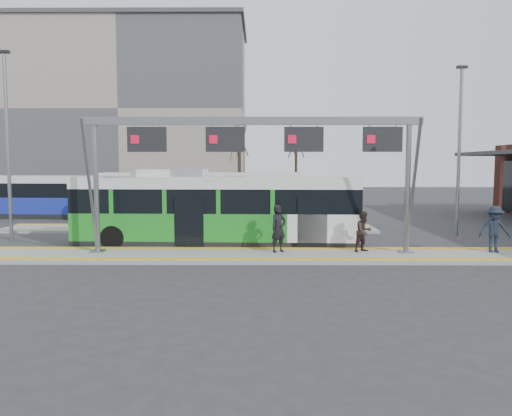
{
  "coord_description": "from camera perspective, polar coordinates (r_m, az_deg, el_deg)",
  "views": [
    {
      "loc": [
        -0.17,
        -18.88,
        3.55
      ],
      "look_at": [
        -0.35,
        3.0,
        1.63
      ],
      "focal_mm": 35.0,
      "sensor_mm": 36.0,
      "label": 1
    }
  ],
  "objects": [
    {
      "name": "passenger_b",
      "position": [
        19.91,
        12.22,
        -2.64
      ],
      "size": [
        0.97,
        0.91,
        1.58
      ],
      "primitive_type": "imported",
      "rotation": [
        0.0,
        0.0,
        0.55
      ],
      "color": "#2F231F",
      "rests_on": "platform_main"
    },
    {
      "name": "lamp_east",
      "position": [
        26.77,
        22.21,
        6.49
      ],
      "size": [
        0.5,
        0.25,
        8.35
      ],
      "color": "slate",
      "rests_on": "ground"
    },
    {
      "name": "tree_left",
      "position": [
        48.96,
        -1.89,
        7.74
      ],
      "size": [
        1.4,
        1.4,
        7.76
      ],
      "color": "#382B21",
      "rests_on": "ground"
    },
    {
      "name": "passenger_c",
      "position": [
        21.39,
        25.6,
        -2.2
      ],
      "size": [
        1.24,
        0.82,
        1.8
      ],
      "primitive_type": "imported",
      "rotation": [
        0.0,
        0.0,
        -0.13
      ],
      "color": "#1A2230",
      "rests_on": "platform_main"
    },
    {
      "name": "ground",
      "position": [
        19.21,
        0.97,
        -5.64
      ],
      "size": [
        120.0,
        120.0,
        0.0
      ],
      "primitive_type": "plane",
      "color": "#2D2D30",
      "rests_on": "ground"
    },
    {
      "name": "lamp_west",
      "position": [
        25.68,
        -26.52,
        6.79
      ],
      "size": [
        0.5,
        0.25,
        8.67
      ],
      "color": "slate",
      "rests_on": "ground"
    },
    {
      "name": "gantry",
      "position": [
        19.15,
        -0.07,
        7.25
      ],
      "size": [
        13.0,
        1.68,
        5.2
      ],
      "color": "slate",
      "rests_on": "platform_main"
    },
    {
      "name": "tree_mid",
      "position": [
        50.97,
        4.62,
        7.4
      ],
      "size": [
        1.4,
        1.4,
        7.52
      ],
      "color": "#382B21",
      "rests_on": "ground"
    },
    {
      "name": "tree_far",
      "position": [
        54.7,
        -22.41,
        8.2
      ],
      "size": [
        1.4,
        1.4,
        9.18
      ],
      "color": "#382B21",
      "rests_on": "ground"
    },
    {
      "name": "bg_bus_green",
      "position": [
        30.62,
        -6.25,
        1.15
      ],
      "size": [
        12.32,
        3.15,
        3.05
      ],
      "rotation": [
        0.0,
        0.0,
        0.05
      ],
      "color": "black",
      "rests_on": "ground"
    },
    {
      "name": "tactile_second",
      "position": [
        28.49,
        -7.27,
        -1.87
      ],
      "size": [
        20.0,
        0.35,
        0.02
      ],
      "color": "gold",
      "rests_on": "platform_second"
    },
    {
      "name": "platform_second",
      "position": [
        27.37,
        -7.59,
        -2.33
      ],
      "size": [
        20.0,
        3.0,
        0.15
      ],
      "primitive_type": "cube",
      "color": "gray",
      "rests_on": "ground"
    },
    {
      "name": "tactile_main",
      "position": [
        19.18,
        0.97,
        -5.17
      ],
      "size": [
        22.0,
        2.65,
        0.02
      ],
      "color": "gold",
      "rests_on": "platform_main"
    },
    {
      "name": "hero_bus",
      "position": [
        21.76,
        -4.56,
        -0.34
      ],
      "size": [
        12.23,
        3.01,
        3.34
      ],
      "rotation": [
        0.0,
        0.0,
        -0.04
      ],
      "color": "black",
      "rests_on": "ground"
    },
    {
      "name": "bg_bus_blue",
      "position": [
        36.31,
        -23.17,
        1.17
      ],
      "size": [
        10.85,
        3.11,
        2.79
      ],
      "rotation": [
        0.0,
        0.0,
        -0.07
      ],
      "color": "black",
      "rests_on": "ground"
    },
    {
      "name": "apartment_block",
      "position": [
        56.87,
        -13.85,
        10.57
      ],
      "size": [
        24.5,
        12.5,
        18.4
      ],
      "color": "gray",
      "rests_on": "ground"
    },
    {
      "name": "platform_main",
      "position": [
        19.19,
        0.97,
        -5.42
      ],
      "size": [
        22.0,
        3.0,
        0.15
      ],
      "primitive_type": "cube",
      "color": "gray",
      "rests_on": "ground"
    },
    {
      "name": "passenger_a",
      "position": [
        19.37,
        2.59,
        -2.36
      ],
      "size": [
        0.8,
        0.74,
        1.84
      ],
      "primitive_type": "imported",
      "rotation": [
        0.0,
        0.0,
        0.61
      ],
      "color": "black",
      "rests_on": "platform_main"
    }
  ]
}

